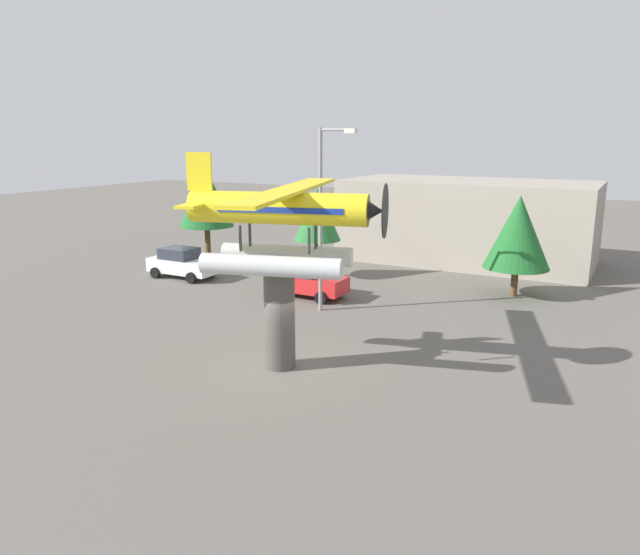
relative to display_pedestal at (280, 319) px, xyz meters
name	(u,v)px	position (x,y,z in m)	size (l,w,h in m)	color
ground_plane	(280,366)	(0.00, 0.00, -1.79)	(140.00, 140.00, 0.00)	#605B54
display_pedestal	(280,319)	(0.00, 0.00, 0.00)	(1.10, 1.10, 3.58)	#4C4742
floatplane_monument	(282,222)	(0.13, 0.04, 3.46)	(7.19, 10.30, 4.00)	silver
car_near_white	(182,263)	(-12.53, 9.11, -0.91)	(4.20, 2.02, 1.76)	white
car_mid_red	(305,280)	(-4.06, 8.88, -0.91)	(4.20, 2.02, 1.76)	red
streetlight_primary	(324,208)	(-1.98, 7.01, 3.10)	(1.84, 0.28, 8.50)	gray
storefront_building	(467,221)	(0.77, 22.00, 0.86)	(15.82, 7.82, 5.30)	#9E9384
tree_west	(206,197)	(-13.67, 12.91, 2.57)	(3.46, 3.46, 6.31)	brown
tree_east	(317,215)	(-5.57, 12.93, 1.91)	(2.71, 2.71, 5.24)	brown
tree_center_back	(518,232)	(5.44, 14.13, 1.56)	(3.36, 3.36, 5.23)	brown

